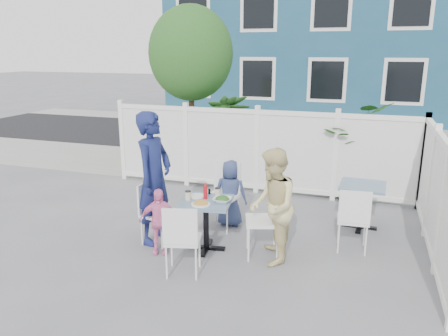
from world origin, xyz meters
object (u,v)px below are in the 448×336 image
(main_table, at_px, (206,212))
(chair_right, at_px, (269,214))
(chair_near, at_px, (182,236))
(woman, at_px, (272,207))
(boy, at_px, (230,193))
(toddler, at_px, (159,221))
(utility_cabinet, at_px, (144,137))
(spare_table, at_px, (362,194))
(chair_back, at_px, (224,190))
(man, at_px, (154,178))
(chair_left, at_px, (153,208))

(main_table, height_order, chair_right, chair_right)
(chair_near, bearing_deg, chair_right, 31.16)
(woman, bearing_deg, boy, -153.58)
(boy, distance_m, toddler, 1.38)
(utility_cabinet, relative_size, spare_table, 1.69)
(chair_back, bearing_deg, chair_right, 147.99)
(man, bearing_deg, toddler, -143.46)
(spare_table, distance_m, chair_back, 2.11)
(chair_near, bearing_deg, main_table, 74.95)
(chair_right, bearing_deg, chair_near, 118.21)
(chair_back, xyz_separation_m, toddler, (-0.52, -1.18, -0.13))
(toddler, bearing_deg, spare_table, 15.67)
(utility_cabinet, xyz_separation_m, man, (2.46, -4.21, 0.35))
(chair_right, bearing_deg, chair_left, 75.79)
(main_table, relative_size, spare_table, 1.08)
(spare_table, xyz_separation_m, boy, (-1.94, -0.52, -0.02))
(spare_table, relative_size, chair_near, 0.77)
(main_table, bearing_deg, chair_right, 6.19)
(chair_left, distance_m, chair_right, 1.67)
(spare_table, xyz_separation_m, chair_left, (-2.80, -1.46, -0.03))
(chair_right, height_order, chair_near, chair_right)
(woman, distance_m, boy, 1.34)
(spare_table, bearing_deg, chair_near, -131.67)
(main_table, bearing_deg, chair_left, -179.92)
(chair_near, distance_m, woman, 1.21)
(utility_cabinet, relative_size, chair_near, 1.30)
(chair_back, height_order, boy, boy)
(chair_right, xyz_separation_m, chair_back, (-0.89, 0.78, 0.00))
(spare_table, relative_size, chair_back, 0.69)
(toddler, bearing_deg, chair_back, 47.13)
(chair_left, height_order, boy, boy)
(spare_table, distance_m, woman, 1.86)
(utility_cabinet, xyz_separation_m, chair_back, (3.22, -3.38, -0.00))
(spare_table, bearing_deg, utility_cabinet, 151.91)
(utility_cabinet, xyz_separation_m, spare_table, (5.25, -2.80, -0.05))
(utility_cabinet, bearing_deg, chair_right, -48.68)
(man, xyz_separation_m, toddler, (0.23, -0.35, -0.48))
(chair_left, relative_size, toddler, 0.96)
(spare_table, relative_size, woman, 0.47)
(boy, bearing_deg, chair_right, 129.63)
(man, bearing_deg, woman, -90.25)
(spare_table, height_order, woman, woman)
(man, relative_size, toddler, 2.06)
(spare_table, height_order, chair_near, chair_near)
(man, relative_size, woman, 1.25)
(chair_near, relative_size, boy, 0.87)
(main_table, height_order, boy, boy)
(woman, bearing_deg, main_table, -108.35)
(chair_right, bearing_deg, chair_back, 31.37)
(main_table, bearing_deg, spare_table, 36.15)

